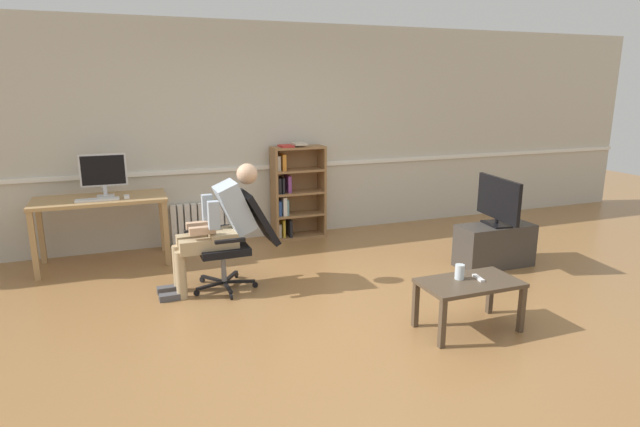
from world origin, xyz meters
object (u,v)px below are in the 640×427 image
(bookshelf, at_px, (294,192))
(spare_remote, at_px, (478,278))
(radiator, at_px, (201,224))
(office_chair, at_px, (239,236))
(tv_stand, at_px, (494,245))
(imac_monitor, at_px, (103,172))
(drinking_glass, at_px, (460,272))
(computer_desk, at_px, (101,207))
(tv_screen, at_px, (498,201))
(coffee_table, at_px, (469,288))
(computer_mouse, at_px, (127,197))
(person_seated, at_px, (219,225))
(keyboard, at_px, (97,200))

(bookshelf, relative_size, spare_remote, 8.24)
(radiator, bearing_deg, office_chair, -84.65)
(office_chair, bearing_deg, spare_remote, 44.54)
(tv_stand, bearing_deg, bookshelf, 132.13)
(bookshelf, xyz_separation_m, spare_remote, (0.57, -3.05, -0.17))
(radiator, relative_size, office_chair, 0.76)
(imac_monitor, relative_size, drinking_glass, 3.97)
(computer_desk, height_order, drinking_glass, computer_desk)
(tv_screen, relative_size, coffee_table, 0.95)
(computer_desk, distance_m, drinking_glass, 3.85)
(tv_screen, bearing_deg, spare_remote, 143.40)
(computer_desk, height_order, office_chair, office_chair)
(office_chair, height_order, drinking_glass, office_chair)
(bookshelf, distance_m, radiator, 1.24)
(bookshelf, bearing_deg, computer_mouse, -168.54)
(tv_screen, distance_m, spare_remote, 1.66)
(computer_mouse, bearing_deg, bookshelf, 11.46)
(office_chair, relative_size, person_seated, 0.78)
(radiator, distance_m, tv_stand, 3.49)
(radiator, xyz_separation_m, tv_stand, (2.89, -1.97, -0.03))
(imac_monitor, distance_m, bookshelf, 2.30)
(tv_stand, height_order, tv_screen, tv_screen)
(imac_monitor, height_order, bookshelf, bookshelf)
(imac_monitor, relative_size, bookshelf, 0.39)
(computer_mouse, distance_m, drinking_glass, 3.58)
(keyboard, bearing_deg, office_chair, -39.07)
(tv_stand, height_order, coffee_table, tv_stand)
(coffee_table, xyz_separation_m, drinking_glass, (-0.05, 0.07, 0.12))
(bookshelf, xyz_separation_m, tv_screen, (1.69, -1.87, 0.14))
(imac_monitor, height_order, spare_remote, imac_monitor)
(imac_monitor, bearing_deg, bookshelf, 5.47)
(tv_screen, height_order, spare_remote, tv_screen)
(computer_desk, bearing_deg, office_chair, -43.06)
(coffee_table, bearing_deg, spare_remote, 8.54)
(radiator, relative_size, tv_screen, 0.94)
(computer_desk, bearing_deg, imac_monitor, 52.16)
(computer_mouse, bearing_deg, drinking_glass, -46.36)
(bookshelf, bearing_deg, computer_desk, -172.78)
(office_chair, bearing_deg, bookshelf, 143.46)
(computer_desk, bearing_deg, tv_stand, -21.52)
(person_seated, xyz_separation_m, tv_stand, (2.93, -0.39, -0.42))
(bookshelf, distance_m, coffee_table, 3.11)
(radiator, distance_m, drinking_glass, 3.50)
(office_chair, xyz_separation_m, tv_stand, (2.74, -0.40, -0.29))
(bookshelf, distance_m, office_chair, 1.81)
(computer_desk, bearing_deg, bookshelf, 7.22)
(tv_stand, distance_m, spare_remote, 1.64)
(coffee_table, bearing_deg, tv_screen, 44.38)
(office_chair, bearing_deg, computer_mouse, -138.16)
(computer_mouse, bearing_deg, computer_desk, 156.37)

